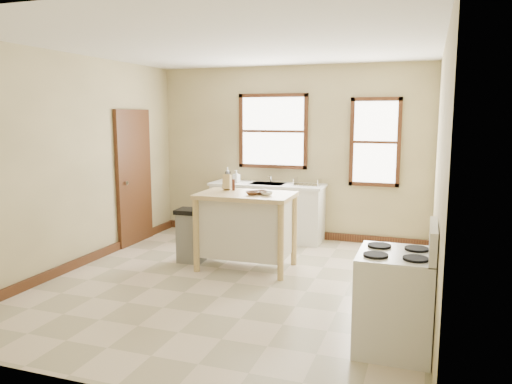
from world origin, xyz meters
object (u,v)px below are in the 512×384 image
soap_bottle_a (228,175)px  bowl_a (252,193)px  soap_bottle_b (236,176)px  knife_block (227,183)px  bowl_c (267,193)px  kitchen_island (246,231)px  bowl_b (260,192)px  trash_bin (191,235)px  gas_stove (395,286)px  dish_rack (307,182)px  pepper_grinder (234,185)px

soap_bottle_a → bowl_a: (1.02, -1.66, -0.01)m
soap_bottle_b → knife_block: bearing=-58.0°
bowl_a → bowl_c: bowl_c is taller
soap_bottle_b → kitchen_island: bearing=-48.3°
knife_block → bowl_b: (0.54, -0.18, -0.08)m
soap_bottle_b → trash_bin: size_ratio=0.28×
knife_block → gas_stove: (2.35, -1.93, -0.54)m
soap_bottle_a → dish_rack: 1.36m
dish_rack → gas_stove: size_ratio=0.36×
soap_bottle_a → knife_block: size_ratio=1.18×
dish_rack → bowl_c: bowl_c is taller
soap_bottle_a → bowl_a: soap_bottle_a is taller
soap_bottle_b → trash_bin: bearing=-77.8°
knife_block → trash_bin: bearing=-167.4°
pepper_grinder → gas_stove: (2.26, -1.93, -0.52)m
dish_rack → pepper_grinder: pepper_grinder is taller
dish_rack → bowl_a: size_ratio=2.27×
gas_stove → soap_bottle_a: bearing=131.3°
dish_rack → trash_bin: (-1.27, -1.54, -0.60)m
soap_bottle_a → pepper_grinder: (0.66, -1.39, 0.04)m
bowl_a → soap_bottle_b: bearing=117.8°
bowl_c → bowl_a: bearing=-175.5°
soap_bottle_b → dish_rack: size_ratio=0.51×
bowl_c → pepper_grinder: bearing=155.1°
soap_bottle_a → bowl_b: bearing=-73.0°
kitchen_island → bowl_c: 0.61m
dish_rack → bowl_c: (-0.14, -1.63, 0.06)m
gas_stove → trash_bin: bearing=147.9°
trash_bin → bowl_c: bearing=-8.3°
trash_bin → pepper_grinder: bearing=12.3°
knife_block → bowl_c: size_ratio=1.32×
kitchen_island → trash_bin: bearing=177.3°
bowl_c → gas_stove: gas_stove is taller
soap_bottle_a → bowl_c: size_ratio=1.56×
dish_rack → knife_block: knife_block is taller
kitchen_island → pepper_grinder: 0.66m
soap_bottle_a → bowl_c: bearing=-71.6°
soap_bottle_a → knife_block: knife_block is taller
pepper_grinder → soap_bottle_b: bearing=109.9°
soap_bottle_a → bowl_b: (1.10, -1.56, -0.01)m
soap_bottle_a → soap_bottle_b: bearing=-40.3°
kitchen_island → knife_block: 0.72m
knife_block → bowl_a: knife_block is taller
dish_rack → soap_bottle_b: bearing=161.5°
soap_bottle_b → bowl_b: soap_bottle_b is taller
knife_block → bowl_b: knife_block is taller
soap_bottle_a → gas_stove: bearing=-66.8°
dish_rack → bowl_a: (-0.34, -1.65, 0.06)m
soap_bottle_b → soap_bottle_a: bearing=173.7°
pepper_grinder → bowl_b: pepper_grinder is taller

